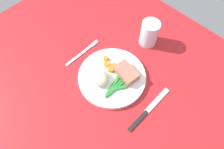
{
  "coord_description": "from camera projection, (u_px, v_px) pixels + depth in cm",
  "views": [
    {
      "loc": [
        23.63,
        -25.67,
        67.62
      ],
      "look_at": [
        -1.0,
        -0.54,
        4.6
      ],
      "focal_mm": 32.39,
      "sensor_mm": 36.0,
      "label": 1
    }
  ],
  "objects": [
    {
      "name": "carrot_slices",
      "position": [
        109.0,
        65.0,
        0.75
      ],
      "size": [
        6.78,
        4.25,
        1.29
      ],
      "color": "orange",
      "rests_on": "dinner_plate"
    },
    {
      "name": "dining_table",
      "position": [
        115.0,
        80.0,
        0.75
      ],
      "size": [
        120.0,
        90.0,
        2.0
      ],
      "color": "red",
      "rests_on": "ground"
    },
    {
      "name": "green_beans",
      "position": [
        115.0,
        85.0,
        0.71
      ],
      "size": [
        6.6,
        10.85,
        0.86
      ],
      "color": "#2D8C38",
      "rests_on": "dinner_plate"
    },
    {
      "name": "knife",
      "position": [
        148.0,
        110.0,
        0.68
      ],
      "size": [
        1.7,
        20.5,
        0.64
      ],
      "rotation": [
        0.0,
        0.0,
        -0.04
      ],
      "color": "black",
      "rests_on": "dining_table"
    },
    {
      "name": "water_glass",
      "position": [
        149.0,
        35.0,
        0.79
      ],
      "size": [
        6.97,
        6.97,
        10.43
      ],
      "color": "silver",
      "rests_on": "dining_table"
    },
    {
      "name": "mashed_potatoes",
      "position": [
        99.0,
        77.0,
        0.71
      ],
      "size": [
        7.58,
        6.26,
        3.86
      ],
      "primitive_type": "ellipsoid",
      "color": "beige",
      "rests_on": "dinner_plate"
    },
    {
      "name": "dinner_plate",
      "position": [
        112.0,
        77.0,
        0.74
      ],
      "size": [
        24.69,
        24.69,
        1.6
      ],
      "primitive_type": "cylinder",
      "color": "white",
      "rests_on": "dining_table"
    },
    {
      "name": "meat_portion",
      "position": [
        126.0,
        73.0,
        0.72
      ],
      "size": [
        9.37,
        6.81,
        2.96
      ],
      "primitive_type": "cube",
      "rotation": [
        0.0,
        0.0,
        -0.15
      ],
      "color": "#A86B56",
      "rests_on": "dinner_plate"
    },
    {
      "name": "fork",
      "position": [
        82.0,
        53.0,
        0.8
      ],
      "size": [
        1.44,
        16.6,
        0.4
      ],
      "rotation": [
        0.0,
        0.0,
        0.07
      ],
      "color": "silver",
      "rests_on": "dining_table"
    }
  ]
}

